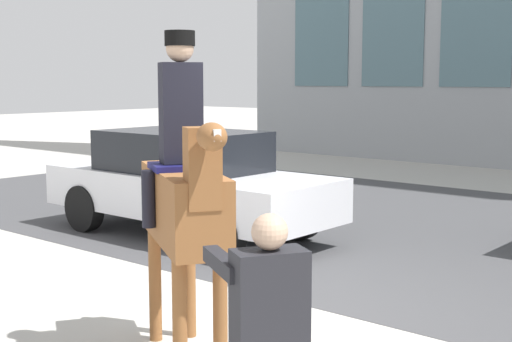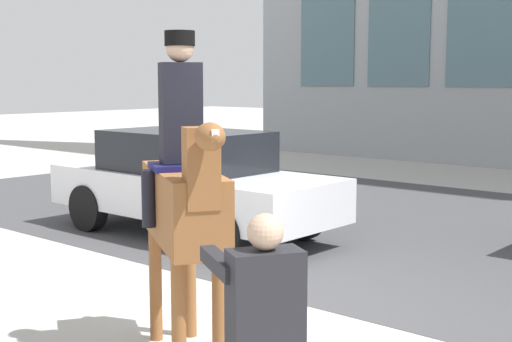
% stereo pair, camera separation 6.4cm
% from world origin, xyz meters
% --- Properties ---
extents(ground_plane, '(80.00, 80.00, 0.00)m').
position_xyz_m(ground_plane, '(0.00, 0.00, 0.00)').
color(ground_plane, '#B2AFA8').
extents(road_surface, '(22.18, 8.50, 0.01)m').
position_xyz_m(road_surface, '(0.00, 4.75, 0.00)').
color(road_surface, '#444447').
rests_on(road_surface, ground_plane).
extents(mounted_horse_lead, '(1.72, 1.24, 2.67)m').
position_xyz_m(mounted_horse_lead, '(0.06, -1.29, 1.37)').
color(mounted_horse_lead, brown).
rests_on(mounted_horse_lead, ground_plane).
extents(pedestrian_bystander, '(0.91, 0.46, 1.58)m').
position_xyz_m(pedestrian_bystander, '(1.72, -2.28, 0.93)').
color(pedestrian_bystander, '#232328').
rests_on(pedestrian_bystander, ground_plane).
extents(street_car_near_lane, '(4.57, 1.85, 1.55)m').
position_xyz_m(street_car_near_lane, '(-3.39, 2.09, 0.81)').
color(street_car_near_lane, silver).
rests_on(street_car_near_lane, ground_plane).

